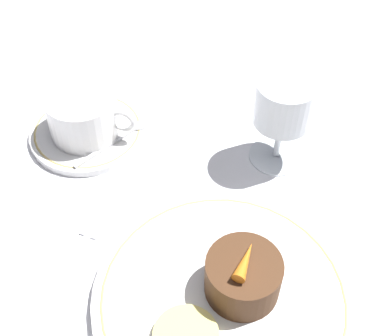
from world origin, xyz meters
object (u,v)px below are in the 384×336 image
Objects in this scene: dinner_plate at (223,298)px; wine_glass at (284,108)px; fork at (79,249)px; coffee_cup at (83,114)px; dessert_cake at (243,277)px.

dinner_plate is 0.23m from wine_glass.
dinner_plate is at bearing -5.53° from fork.
fork is at bearing -132.49° from wine_glass.
wine_glass is (0.25, 0.03, 0.04)m from coffee_cup.
dinner_plate is 3.50× the size of dessert_cake.
dinner_plate is 2.23× the size of wine_glass.
wine_glass is 0.29m from fork.
wine_glass reaches higher than dinner_plate.
coffee_cup reaches higher than fork.
coffee_cup is 0.65× the size of fork.
fork is (0.06, -0.17, -0.04)m from coffee_cup.
coffee_cup is at bearing 110.31° from fork.
dessert_cake is at bearing -34.82° from coffee_cup.
dinner_plate is 2.29× the size of coffee_cup.
wine_glass is (0.02, 0.22, 0.08)m from dinner_plate.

